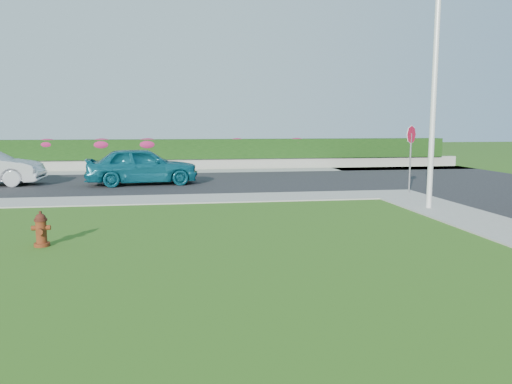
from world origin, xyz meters
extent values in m
plane|color=black|center=(0.00, 0.00, 0.00)|extent=(120.00, 120.00, 0.00)
cube|color=black|center=(-5.00, 14.00, 0.02)|extent=(26.00, 8.00, 0.04)
cube|color=gray|center=(-6.00, 9.00, 0.02)|extent=(24.00, 2.00, 0.04)
cube|color=gray|center=(7.00, 9.00, 0.02)|extent=(2.00, 2.00, 0.04)
cube|color=gray|center=(-1.00, 19.00, 0.02)|extent=(34.00, 2.00, 0.04)
cube|color=gray|center=(-1.00, 20.50, 0.30)|extent=(34.00, 0.40, 0.60)
cube|color=black|center=(-1.00, 20.60, 1.15)|extent=(32.00, 0.90, 1.10)
cylinder|color=#4D140C|center=(-3.59, 2.83, 0.04)|extent=(0.32, 0.32, 0.07)
cylinder|color=#4D140C|center=(-3.59, 2.83, 0.32)|extent=(0.21, 0.21, 0.48)
cylinder|color=black|center=(-3.59, 2.83, 0.56)|extent=(0.26, 0.26, 0.05)
sphere|color=black|center=(-3.59, 2.83, 0.59)|extent=(0.21, 0.21, 0.21)
cylinder|color=black|center=(-3.59, 2.83, 0.71)|extent=(0.07, 0.07, 0.07)
cylinder|color=#4D140C|center=(-3.73, 2.83, 0.39)|extent=(0.10, 0.11, 0.10)
cylinder|color=#4D140C|center=(-3.45, 2.84, 0.39)|extent=(0.10, 0.11, 0.10)
cylinder|color=#4D140C|center=(-3.58, 2.69, 0.34)|extent=(0.15, 0.12, 0.14)
imported|color=#0D5568|center=(-2.24, 13.28, 0.82)|extent=(4.73, 2.30, 1.55)
cylinder|color=silver|center=(6.67, 5.92, 3.06)|extent=(0.16, 0.16, 6.12)
cylinder|color=slate|center=(7.60, 9.16, 1.10)|extent=(0.06, 0.06, 2.21)
cylinder|color=red|center=(7.60, 9.16, 2.16)|extent=(0.53, 0.41, 0.64)
cylinder|color=white|center=(7.60, 9.16, 2.16)|extent=(0.55, 0.43, 0.68)
ellipsoid|color=#AD1D5B|center=(-7.71, 20.50, 1.46)|extent=(1.22, 0.78, 0.61)
ellipsoid|color=#AD1D5B|center=(-4.88, 20.50, 1.43)|extent=(1.34, 0.86, 0.67)
ellipsoid|color=#AD1D5B|center=(-2.43, 20.50, 1.43)|extent=(1.37, 0.88, 0.68)
ellipsoid|color=#AD1D5B|center=(2.58, 20.50, 1.49)|extent=(1.05, 0.67, 0.52)
ellipsoid|color=#AD1D5B|center=(6.08, 20.50, 1.48)|extent=(1.09, 0.70, 0.55)
camera|label=1|loc=(-0.73, -7.89, 2.52)|focal=35.00mm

